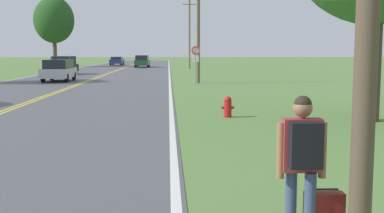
{
  "coord_description": "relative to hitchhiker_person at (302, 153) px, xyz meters",
  "views": [
    {
      "loc": [
        6.11,
        -3.23,
        2.21
      ],
      "look_at": [
        6.59,
        6.37,
        1.12
      ],
      "focal_mm": 45.0,
      "sensor_mm": 36.0,
      "label": 1
    }
  ],
  "objects": [
    {
      "name": "traffic_sign",
      "position": [
        0.27,
        26.71,
        0.92
      ],
      "size": [
        0.6,
        0.1,
        2.61
      ],
      "color": "gray",
      "rests_on": "ground"
    },
    {
      "name": "hitchhiker_person",
      "position": [
        0.0,
        0.0,
        0.0
      ],
      "size": [
        0.58,
        0.42,
        1.71
      ],
      "rotation": [
        0.0,
        0.0,
        1.55
      ],
      "color": "#38476B",
      "rests_on": "ground"
    },
    {
      "name": "car_silver_van_nearest",
      "position": [
        -9.78,
        31.3,
        -0.18
      ],
      "size": [
        1.91,
        4.34,
        1.63
      ],
      "rotation": [
        0.0,
        0.0,
        1.57
      ],
      "color": "black",
      "rests_on": "ground"
    },
    {
      "name": "car_black_van_approaching",
      "position": [
        -11.75,
        42.43,
        -0.12
      ],
      "size": [
        2.07,
        4.47,
        1.79
      ],
      "rotation": [
        0.0,
        0.0,
        1.52
      ],
      "color": "black",
      "rests_on": "ground"
    },
    {
      "name": "utility_pole_far",
      "position": [
        1.24,
        58.05,
        3.58
      ],
      "size": [
        1.8,
        0.24,
        8.94
      ],
      "color": "brown",
      "rests_on": "ground"
    },
    {
      "name": "utility_pole_midground",
      "position": [
        0.58,
        28.8,
        2.79
      ],
      "size": [
        1.8,
        0.24,
        7.38
      ],
      "color": "brown",
      "rests_on": "ground"
    },
    {
      "name": "car_dark_green_van_mid_near",
      "position": [
        -5.23,
        63.49,
        -0.13
      ],
      "size": [
        2.06,
        4.26,
        1.73
      ],
      "rotation": [
        0.0,
        0.0,
        -1.61
      ],
      "color": "black",
      "rests_on": "ground"
    },
    {
      "name": "tree_mid_treeline",
      "position": [
        -18.27,
        66.93,
        5.78
      ],
      "size": [
        5.86,
        5.86,
        10.23
      ],
      "color": "brown",
      "rests_on": "ground"
    },
    {
      "name": "car_dark_blue_sedan_mid_far",
      "position": [
        -9.99,
        74.65,
        -0.29
      ],
      "size": [
        2.1,
        4.19,
        1.41
      ],
      "rotation": [
        0.0,
        0.0,
        1.52
      ],
      "color": "black",
      "rests_on": "ground"
    },
    {
      "name": "fire_hydrant",
      "position": [
        0.47,
        10.75,
        -0.69
      ],
      "size": [
        0.42,
        0.26,
        0.72
      ],
      "color": "red",
      "rests_on": "ground"
    }
  ]
}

